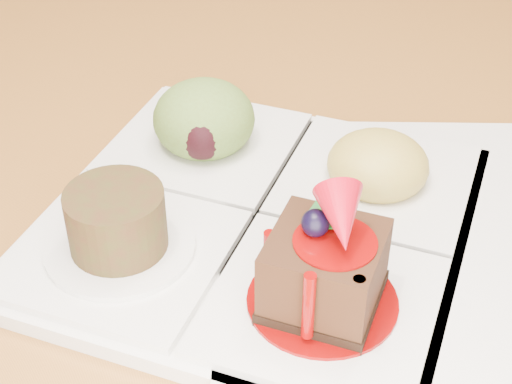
{
  "coord_description": "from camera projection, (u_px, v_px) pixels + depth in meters",
  "views": [
    {
      "loc": [
        0.0,
        -0.66,
        1.12
      ],
      "look_at": [
        0.0,
        -0.22,
        0.79
      ],
      "focal_mm": 55.0,
      "sensor_mm": 36.0,
      "label": 1
    }
  ],
  "objects": [
    {
      "name": "sampler_plate",
      "position": [
        256.0,
        201.0,
        0.56
      ],
      "size": [
        0.38,
        0.38,
        0.11
      ],
      "rotation": [
        0.0,
        0.0,
        -0.35
      ],
      "color": "silver",
      "rests_on": "dining_table"
    },
    {
      "name": "second_plate",
      "position": [
        427.0,
        238.0,
        0.56
      ],
      "size": [
        0.29,
        0.29,
        0.01
      ],
      "primitive_type": "cube",
      "rotation": [
        0.0,
        0.0,
        -0.01
      ],
      "color": "silver",
      "rests_on": "dining_table"
    },
    {
      "name": "dining_table",
      "position": [
        256.0,
        142.0,
        0.79
      ],
      "size": [
        1.0,
        1.8,
        0.75
      ],
      "color": "#A16829",
      "rests_on": "ground"
    }
  ]
}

